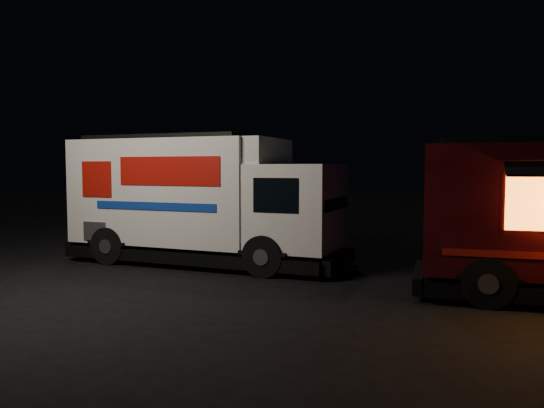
{
  "coord_description": "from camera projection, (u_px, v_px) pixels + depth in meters",
  "views": [
    {
      "loc": [
        8.39,
        -8.45,
        2.37
      ],
      "look_at": [
        1.04,
        2.0,
        1.47
      ],
      "focal_mm": 35.0,
      "sensor_mm": 36.0,
      "label": 1
    }
  ],
  "objects": [
    {
      "name": "ground",
      "position": [
        183.0,
        273.0,
        11.88
      ],
      "size": [
        80.0,
        80.0,
        0.0
      ],
      "primitive_type": "plane",
      "color": "black",
      "rests_on": "ground"
    },
    {
      "name": "white_truck",
      "position": [
        206.0,
        199.0,
        12.99
      ],
      "size": [
        7.3,
        3.88,
        3.15
      ],
      "primitive_type": null,
      "rotation": [
        0.0,
        0.0,
        0.23
      ],
      "color": "silver",
      "rests_on": "ground"
    }
  ]
}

